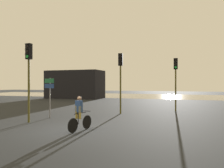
# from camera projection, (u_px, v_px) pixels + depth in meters

# --- Properties ---
(ground_plane) EXTENTS (120.00, 120.00, 0.00)m
(ground_plane) POSITION_uv_depth(u_px,v_px,m) (68.00, 130.00, 10.44)
(ground_plane) COLOR black
(water_strip) EXTENTS (80.00, 16.00, 0.01)m
(water_strip) POSITION_uv_depth(u_px,v_px,m) (156.00, 96.00, 39.79)
(water_strip) COLOR gray
(water_strip) RESTS_ON ground
(distant_building) EXTENTS (8.64, 4.00, 4.28)m
(distant_building) POSITION_uv_depth(u_px,v_px,m) (75.00, 84.00, 34.04)
(distant_building) COLOR black
(distant_building) RESTS_ON ground
(traffic_light_center) EXTENTS (0.36, 0.37, 4.46)m
(traffic_light_center) POSITION_uv_depth(u_px,v_px,m) (120.00, 72.00, 16.13)
(traffic_light_center) COLOR #4C4719
(traffic_light_center) RESTS_ON ground
(traffic_light_far_right) EXTENTS (0.34, 0.35, 4.30)m
(traffic_light_far_right) POSITION_uv_depth(u_px,v_px,m) (176.00, 74.00, 17.73)
(traffic_light_far_right) COLOR #4C4719
(traffic_light_far_right) RESTS_ON ground
(traffic_light_near_left) EXTENTS (0.34, 0.36, 4.51)m
(traffic_light_near_left) POSITION_uv_depth(u_px,v_px,m) (29.00, 68.00, 12.43)
(traffic_light_near_left) COLOR #4C4719
(traffic_light_near_left) RESTS_ON ground
(direction_sign_post) EXTENTS (1.01, 0.49, 2.60)m
(direction_sign_post) POSITION_uv_depth(u_px,v_px,m) (50.00, 90.00, 14.11)
(direction_sign_post) COLOR slate
(direction_sign_post) RESTS_ON ground
(cyclist) EXTENTS (0.51, 1.68, 1.62)m
(cyclist) POSITION_uv_depth(u_px,v_px,m) (79.00, 113.00, 10.20)
(cyclist) COLOR black
(cyclist) RESTS_ON ground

